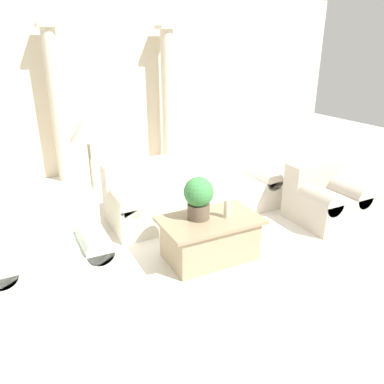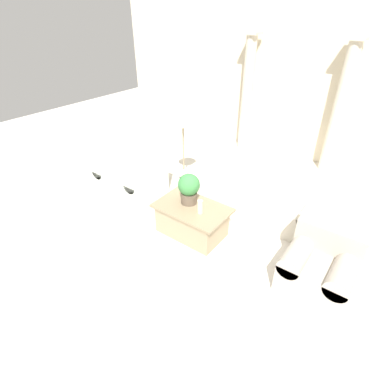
{
  "view_description": "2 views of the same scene",
  "coord_description": "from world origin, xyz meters",
  "px_view_note": "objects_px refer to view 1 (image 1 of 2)",
  "views": [
    {
      "loc": [
        -1.96,
        -3.63,
        2.29
      ],
      "look_at": [
        -0.05,
        0.16,
        0.61
      ],
      "focal_mm": 35.0,
      "sensor_mm": 36.0,
      "label": 1
    },
    {
      "loc": [
        2.11,
        -3.33,
        3.04
      ],
      "look_at": [
        -0.27,
        -0.15,
        0.57
      ],
      "focal_mm": 28.0,
      "sensor_mm": 36.0,
      "label": 2
    }
  ],
  "objects_px": {
    "sofa_long": "(193,191)",
    "potted_plant": "(199,196)",
    "coffee_table": "(210,238)",
    "armchair": "(323,198)",
    "loveseat": "(48,251)",
    "floor_lamp": "(87,133)"
  },
  "relations": [
    {
      "from": "sofa_long",
      "to": "potted_plant",
      "type": "bearing_deg",
      "value": -114.25
    },
    {
      "from": "coffee_table",
      "to": "armchair",
      "type": "relative_size",
      "value": 1.32
    },
    {
      "from": "loveseat",
      "to": "armchair",
      "type": "height_order",
      "value": "loveseat"
    },
    {
      "from": "potted_plant",
      "to": "armchair",
      "type": "relative_size",
      "value": 0.57
    },
    {
      "from": "armchair",
      "to": "floor_lamp",
      "type": "bearing_deg",
      "value": 162.07
    },
    {
      "from": "sofa_long",
      "to": "coffee_table",
      "type": "distance_m",
      "value": 1.27
    },
    {
      "from": "sofa_long",
      "to": "floor_lamp",
      "type": "relative_size",
      "value": 1.59
    },
    {
      "from": "coffee_table",
      "to": "floor_lamp",
      "type": "relative_size",
      "value": 0.72
    },
    {
      "from": "potted_plant",
      "to": "armchair",
      "type": "height_order",
      "value": "potted_plant"
    },
    {
      "from": "potted_plant",
      "to": "floor_lamp",
      "type": "height_order",
      "value": "floor_lamp"
    },
    {
      "from": "coffee_table",
      "to": "armchair",
      "type": "height_order",
      "value": "armchair"
    },
    {
      "from": "coffee_table",
      "to": "potted_plant",
      "type": "height_order",
      "value": "potted_plant"
    },
    {
      "from": "sofa_long",
      "to": "coffee_table",
      "type": "relative_size",
      "value": 2.2
    },
    {
      "from": "coffee_table",
      "to": "potted_plant",
      "type": "xyz_separation_m",
      "value": [
        -0.11,
        0.07,
        0.5
      ]
    },
    {
      "from": "loveseat",
      "to": "coffee_table",
      "type": "distance_m",
      "value": 1.72
    },
    {
      "from": "coffee_table",
      "to": "sofa_long",
      "type": "bearing_deg",
      "value": 71.63
    },
    {
      "from": "armchair",
      "to": "potted_plant",
      "type": "bearing_deg",
      "value": -177.29
    },
    {
      "from": "sofa_long",
      "to": "floor_lamp",
      "type": "xyz_separation_m",
      "value": [
        -1.43,
        -0.1,
        1.01
      ]
    },
    {
      "from": "sofa_long",
      "to": "coffee_table",
      "type": "bearing_deg",
      "value": -108.37
    },
    {
      "from": "potted_plant",
      "to": "floor_lamp",
      "type": "relative_size",
      "value": 0.31
    },
    {
      "from": "sofa_long",
      "to": "loveseat",
      "type": "height_order",
      "value": "same"
    },
    {
      "from": "sofa_long",
      "to": "loveseat",
      "type": "distance_m",
      "value": 2.24
    }
  ]
}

